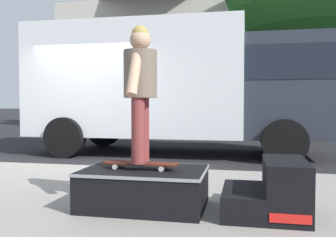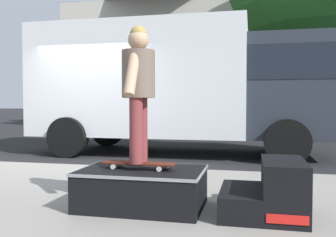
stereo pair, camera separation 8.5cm
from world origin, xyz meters
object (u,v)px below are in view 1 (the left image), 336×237
(kicker_ramp, at_px, (272,192))
(box_truck, at_px, (179,83))
(skateboard, at_px, (141,164))
(skater_kid, at_px, (140,82))
(skate_box, at_px, (144,187))

(kicker_ramp, height_order, box_truck, box_truck)
(skateboard, xyz_separation_m, skater_kid, (0.00, -0.00, 0.84))
(skate_box, distance_m, box_truck, 5.26)
(skate_box, bearing_deg, box_truck, 96.01)
(skate_box, height_order, skater_kid, skater_kid)
(kicker_ramp, xyz_separation_m, box_truck, (-1.82, 5.05, 1.36))
(skater_kid, bearing_deg, skate_box, 14.15)
(kicker_ramp, bearing_deg, skater_kid, -179.61)
(skater_kid, distance_m, box_truck, 5.09)
(skateboard, distance_m, skater_kid, 0.84)
(skate_box, xyz_separation_m, box_truck, (-0.53, 5.05, 1.37))
(kicker_ramp, relative_size, skateboard, 1.09)
(kicker_ramp, relative_size, skater_kid, 0.61)
(skateboard, bearing_deg, skate_box, 14.15)
(skater_kid, height_order, box_truck, box_truck)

